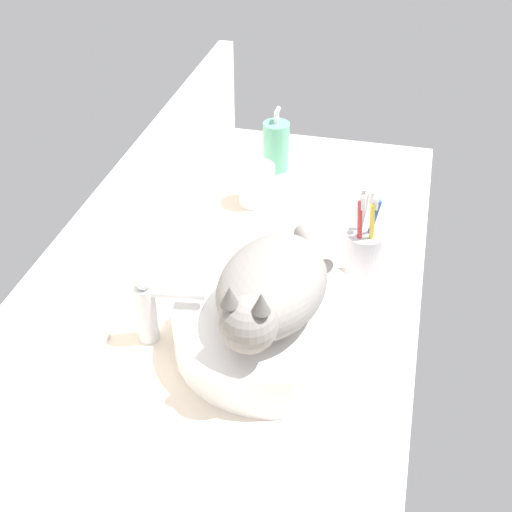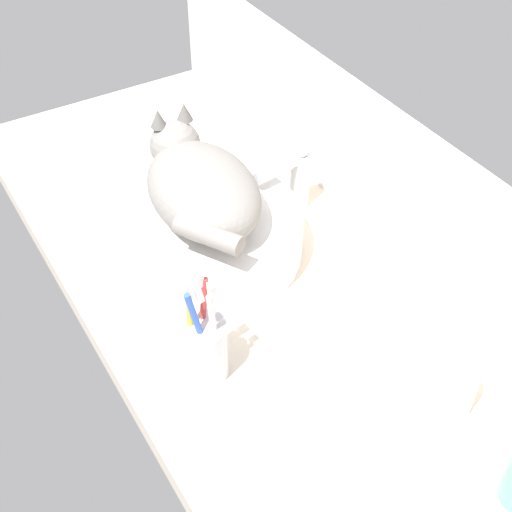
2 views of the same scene
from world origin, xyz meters
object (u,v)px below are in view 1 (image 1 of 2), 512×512
Objects in this scene: faucet at (153,306)px; water_glass at (257,187)px; toothbrush_cup at (364,253)px; soap_dispenser at (276,146)px; cat at (271,288)px; sink_basin at (272,329)px.

water_glass is at bearing -7.74° from faucet.
toothbrush_cup is 34.17cm from water_glass.
water_glass is at bearing 176.84° from soap_dispenser.
cat is at bearing -86.09° from faucet.
sink_basin is 3.63× the size of water_glass.
cat is at bearing -168.80° from soap_dispenser.
toothbrush_cup is at bearing -130.67° from water_glass.
cat is 64.10cm from soap_dispenser.
cat is 3.55× the size of water_glass.
cat reaches higher than faucet.
sink_basin is 46.98cm from water_glass.
faucet is (-2.72, 19.78, 3.38)cm from sink_basin.
toothbrush_cup reaches higher than soap_dispenser.
cat is 1.72× the size of toothbrush_cup.
soap_dispenser reaches higher than water_glass.
sink_basin is at bearing 151.08° from toothbrush_cup.
cat is (-1.37, 0.03, 9.68)cm from sink_basin.
cat reaches higher than water_glass.
soap_dispenser is (62.43, 12.36, -7.58)cm from cat.
water_glass is at bearing 15.92° from cat.
sink_basin is at bearing -168.53° from soap_dispenser.
toothbrush_cup is (22.82, -12.61, 1.67)cm from sink_basin.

